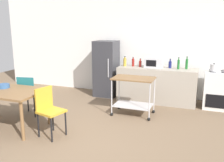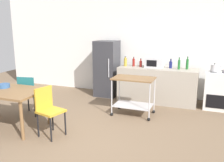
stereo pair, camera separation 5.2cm
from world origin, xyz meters
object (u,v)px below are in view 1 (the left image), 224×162
bottle_hot_sauce (133,62)px  kettle (214,68)px  stove_oven (217,90)px  chair_teal (29,93)px  bottle_olive_oil (178,64)px  bottle_soda (170,64)px  chair_mustard (49,108)px  kitchen_cart (133,90)px  dining_table (6,94)px  fruit_bowl (4,86)px  bottle_vinegar (187,64)px  bottle_soy_sauce (125,62)px  microwave (154,62)px  bottle_sparkling_water (140,64)px  refrigerator (106,69)px

bottle_hot_sauce → kettle: bearing=-3.1°
stove_oven → bottle_hot_sauce: bearing=179.8°
chair_teal → bottle_olive_oil: (2.98, 1.97, 0.51)m
bottle_soda → kettle: bottle_soda is taller
bottle_olive_oil → kettle: (0.81, -0.07, -0.02)m
chair_teal → chair_mustard: same height
chair_teal → bottle_hot_sauce: 2.74m
kitchen_cart → bottle_soda: 1.43m
dining_table → kettle: bearing=34.1°
fruit_bowl → kettle: bearing=31.9°
bottle_soda → bottle_vinegar: size_ratio=0.76×
bottle_hot_sauce → bottle_vinegar: size_ratio=0.79×
bottle_soy_sauce → bottle_soda: bearing=4.7°
chair_teal → bottle_vinegar: size_ratio=2.85×
bottle_soda → kettle: (1.03, -0.17, 0.01)m
microwave → bottle_soda: 0.41m
bottle_vinegar → kettle: bottle_vinegar is taller
microwave → bottle_olive_oil: bottle_olive_oil is taller
bottle_sparkling_water → kettle: bearing=-2.7°
kettle → bottle_soy_sauce: bearing=178.1°
dining_table → bottle_vinegar: bearing=40.7°
chair_teal → bottle_soda: bearing=-153.8°
chair_teal → microwave: bearing=-149.9°
dining_table → bottle_soy_sauce: 3.09m
fruit_bowl → kettle: size_ratio=0.97×
bottle_soda → bottle_olive_oil: 0.24m
stove_oven → microwave: size_ratio=2.00×
dining_table → kitchen_cart: bearing=35.1°
dining_table → bottle_hot_sauce: (1.80, 2.67, 0.33)m
chair_teal → kettle: size_ratio=3.71×
refrigerator → bottle_hot_sauce: bearing=-5.3°
dining_table → stove_oven: stove_oven is taller
dining_table → bottle_olive_oil: (2.98, 2.63, 0.35)m
fruit_bowl → kettle: kettle is taller
chair_teal → bottle_vinegar: bearing=-157.5°
bottle_soy_sauce → bottle_vinegar: 1.58m
bottle_sparkling_water → kettle: size_ratio=0.92×
bottle_hot_sauce → bottle_sparkling_water: bottle_hot_sauce is taller
bottle_olive_oil → bottle_soda: bearing=155.4°
kitchen_cart → bottle_olive_oil: bottle_olive_oil is taller
chair_mustard → kettle: 3.84m
bottle_vinegar → bottle_soda: bearing=179.7°
kitchen_cart → bottle_olive_oil: bearing=53.4°
bottle_sparkling_water → fruit_bowl: size_ratio=0.94×
chair_mustard → refrigerator: refrigerator is taller
chair_mustard → microwave: 3.10m
chair_teal → bottle_sparkling_water: size_ratio=4.04×
bottle_soda → fruit_bowl: bottle_soda is taller
chair_mustard → chair_teal: bearing=68.8°
stove_oven → kettle: 0.57m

